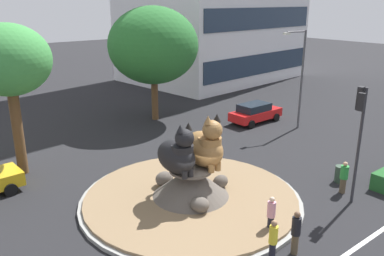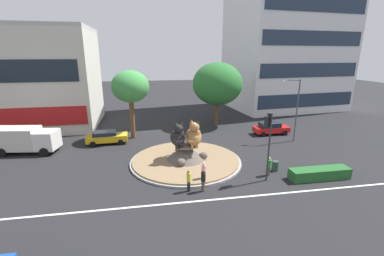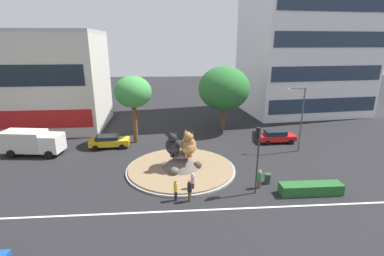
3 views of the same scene
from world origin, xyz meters
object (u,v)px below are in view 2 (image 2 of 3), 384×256
at_px(traffic_light_mast, 269,133).
at_px(hatchback_near_shophouse, 271,128).
at_px(streetlight_arm, 296,106).
at_px(pedestrian_pink_shirt, 204,172).
at_px(second_tree_near_tower, 217,84).
at_px(pedestrian_green_shirt, 269,166).
at_px(cat_statue_tabby, 194,136).
at_px(pedestrian_yellow_shirt, 189,180).
at_px(pedestrian_black_shirt, 203,180).
at_px(cat_statue_black, 178,137).
at_px(office_tower, 289,11).
at_px(litter_bin, 275,166).
at_px(broadleaf_tree_behind_island, 130,87).
at_px(sedan_on_far_lane, 107,137).
at_px(delivery_box_truck, 25,139).
at_px(shophouse_block, 7,79).

bearing_deg(traffic_light_mast, hatchback_near_shophouse, -36.58).
relative_size(streetlight_arm, pedestrian_pink_shirt, 4.33).
relative_size(second_tree_near_tower, pedestrian_green_shirt, 5.35).
height_order(cat_statue_tabby, pedestrian_yellow_shirt, cat_statue_tabby).
xyz_separation_m(traffic_light_mast, pedestrian_black_shirt, (-5.41, -0.93, -3.14)).
relative_size(cat_statue_black, pedestrian_pink_shirt, 1.51).
relative_size(cat_statue_tabby, traffic_light_mast, 0.48).
xyz_separation_m(cat_statue_tabby, pedestrian_yellow_shirt, (-1.35, -5.39, -1.73)).
bearing_deg(hatchback_near_shophouse, pedestrian_pink_shirt, -136.26).
relative_size(office_tower, litter_bin, 38.58).
relative_size(second_tree_near_tower, pedestrian_black_shirt, 4.96).
relative_size(traffic_light_mast, broadleaf_tree_behind_island, 0.68).
distance_m(streetlight_arm, pedestrian_green_shirt, 11.21).
distance_m(traffic_light_mast, pedestrian_black_shirt, 6.32).
bearing_deg(pedestrian_yellow_shirt, traffic_light_mast, -81.55).
height_order(cat_statue_black, pedestrian_black_shirt, cat_statue_black).
height_order(sedan_on_far_lane, delivery_box_truck, delivery_box_truck).
bearing_deg(pedestrian_green_shirt, streetlight_arm, -110.05).
distance_m(traffic_light_mast, second_tree_near_tower, 17.72).
relative_size(traffic_light_mast, hatchback_near_shophouse, 1.25).
bearing_deg(hatchback_near_shophouse, pedestrian_yellow_shirt, -136.53).
bearing_deg(cat_statue_black, traffic_light_mast, 50.03).
bearing_deg(pedestrian_black_shirt, pedestrian_yellow_shirt, 167.99).
distance_m(streetlight_arm, litter_bin, 10.17).
height_order(streetlight_arm, hatchback_near_shophouse, streetlight_arm).
height_order(pedestrian_pink_shirt, sedan_on_far_lane, pedestrian_pink_shirt).
distance_m(shophouse_block, second_tree_near_tower, 28.76).
height_order(cat_statue_tabby, litter_bin, cat_statue_tabby).
xyz_separation_m(hatchback_near_shophouse, litter_bin, (-4.57, -10.35, -0.36)).
bearing_deg(office_tower, traffic_light_mast, -125.84).
bearing_deg(shophouse_block, second_tree_near_tower, -8.50).
distance_m(shophouse_block, pedestrian_pink_shirt, 31.44).
height_order(broadleaf_tree_behind_island, sedan_on_far_lane, broadleaf_tree_behind_island).
distance_m(hatchback_near_shophouse, delivery_box_truck, 28.38).
xyz_separation_m(streetlight_arm, pedestrian_pink_shirt, (-12.62, -8.35, -3.30)).
distance_m(hatchback_near_shophouse, litter_bin, 11.32).
height_order(office_tower, pedestrian_pink_shirt, office_tower).
relative_size(broadleaf_tree_behind_island, pedestrian_pink_shirt, 4.90).
bearing_deg(cat_statue_tabby, broadleaf_tree_behind_island, -141.64).
height_order(office_tower, hatchback_near_shophouse, office_tower).
bearing_deg(second_tree_near_tower, sedan_on_far_lane, -157.97).
xyz_separation_m(office_tower, litter_bin, (-14.75, -27.06, -16.91)).
height_order(pedestrian_pink_shirt, pedestrian_black_shirt, pedestrian_black_shirt).
xyz_separation_m(streetlight_arm, hatchback_near_shophouse, (-1.33, 2.97, -3.38)).
xyz_separation_m(cat_statue_black, delivery_box_truck, (-15.45, 5.23, -1.10)).
bearing_deg(cat_statue_black, cat_statue_tabby, 78.83).
height_order(broadleaf_tree_behind_island, pedestrian_pink_shirt, broadleaf_tree_behind_island).
xyz_separation_m(cat_statue_black, cat_statue_tabby, (1.49, -0.19, 0.07)).
xyz_separation_m(broadleaf_tree_behind_island, pedestrian_black_shirt, (5.79, -14.27, -5.31)).
relative_size(broadleaf_tree_behind_island, pedestrian_black_shirt, 4.57).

